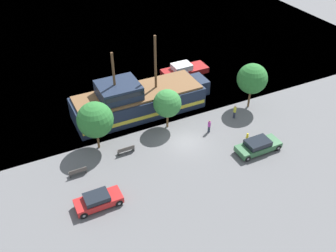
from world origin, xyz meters
The scene contains 14 objects.
ground_plane centered at (0.00, 0.00, 0.00)m, with size 160.00×160.00×0.00m, color #5B5B5E.
water_surface centered at (0.00, 44.00, 0.00)m, with size 80.00×80.00×0.00m, color teal.
pirate_ship centered at (-2.46, 7.61, 1.67)m, with size 16.75×5.24×9.31m.
moored_boat_dockside centered at (7.00, 13.62, 0.58)m, with size 6.52×2.59×1.56m.
parked_car_curb_front centered at (-11.22, -4.54, 0.68)m, with size 4.16×1.83×1.34m.
parked_car_curb_mid centered at (6.05, -4.62, 0.71)m, with size 4.84×1.96×1.41m.
fire_hydrant centered at (6.27, -2.48, 0.41)m, with size 0.42×0.25×0.76m.
bench_promenade_east centered at (-6.46, 1.12, 0.44)m, with size 1.80×0.45×0.85m.
bench_promenade_west centered at (-11.83, 0.11, 0.44)m, with size 1.73×0.45×0.85m.
pedestrian_walking_near centered at (3.16, 0.44, 0.80)m, with size 0.32×0.32×1.60m.
pedestrian_walking_far centered at (7.25, 1.49, 0.88)m, with size 0.32×0.32×1.72m.
tree_row_east centered at (-8.73, 3.27, 3.59)m, with size 3.75×3.75×5.47m.
tree_row_mideast centered at (-0.57, 3.40, 3.16)m, with size 3.13×3.13×4.73m.
tree_row_midwest centered at (10.19, 2.75, 3.90)m, with size 3.59×3.59×5.71m.
Camera 1 is at (-15.56, -27.47, 25.58)m, focal length 40.00 mm.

